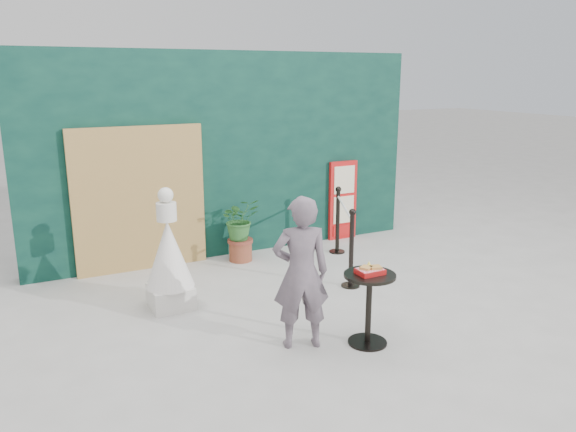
% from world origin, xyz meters
% --- Properties ---
extents(ground, '(60.00, 60.00, 0.00)m').
position_xyz_m(ground, '(0.00, 0.00, 0.00)').
color(ground, '#ADAAA5').
rests_on(ground, ground).
extents(back_wall, '(6.00, 0.30, 3.00)m').
position_xyz_m(back_wall, '(0.00, 3.15, 1.50)').
color(back_wall, black).
rests_on(back_wall, ground).
extents(bamboo_fence, '(1.80, 0.08, 2.00)m').
position_xyz_m(bamboo_fence, '(-1.40, 2.94, 1.00)').
color(bamboo_fence, tan).
rests_on(bamboo_fence, ground).
extents(woman, '(0.65, 0.53, 1.55)m').
position_xyz_m(woman, '(-0.51, -0.10, 0.78)').
color(woman, slate).
rests_on(woman, ground).
extents(menu_board, '(0.50, 0.07, 1.30)m').
position_xyz_m(menu_board, '(1.90, 2.95, 0.65)').
color(menu_board, red).
rests_on(menu_board, ground).
extents(statue, '(0.56, 0.56, 1.44)m').
position_xyz_m(statue, '(-1.42, 1.44, 0.59)').
color(statue, silver).
rests_on(statue, ground).
extents(cafe_table, '(0.52, 0.52, 0.75)m').
position_xyz_m(cafe_table, '(0.12, -0.37, 0.50)').
color(cafe_table, black).
rests_on(cafe_table, ground).
extents(food_basket, '(0.26, 0.19, 0.11)m').
position_xyz_m(food_basket, '(0.12, -0.37, 0.79)').
color(food_basket, '#AA1212').
rests_on(food_basket, cafe_table).
extents(planter, '(0.55, 0.48, 0.94)m').
position_xyz_m(planter, '(-0.05, 2.65, 0.54)').
color(planter, brown).
rests_on(planter, ground).
extents(stanchion_barrier, '(0.84, 1.54, 1.03)m').
position_xyz_m(stanchion_barrier, '(1.13, 1.69, 0.49)').
color(stanchion_barrier, black).
rests_on(stanchion_barrier, ground).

